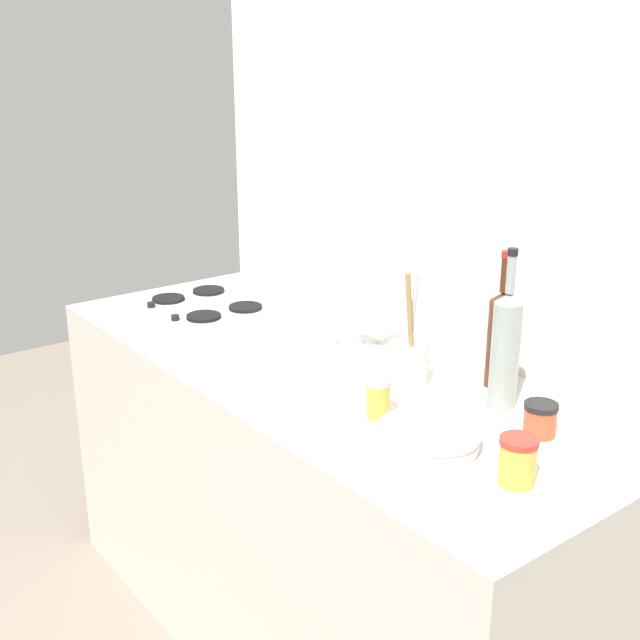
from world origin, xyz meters
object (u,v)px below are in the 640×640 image
(plate_stack, at_px, (427,438))
(mixing_bowl, at_px, (379,331))
(wine_bottle_leftmost, at_px, (500,336))
(wine_bottle_mid_left, at_px, (505,348))
(condiment_jar_front, at_px, (378,398))
(butter_dish, at_px, (304,333))
(condiment_jar_spare, at_px, (518,461))
(stovetop_hob, at_px, (206,307))
(condiment_jar_rear, at_px, (540,419))
(utensil_crock, at_px, (408,361))
(cutting_board, at_px, (272,370))

(plate_stack, height_order, mixing_bowl, mixing_bowl)
(wine_bottle_leftmost, distance_m, wine_bottle_mid_left, 0.12)
(wine_bottle_mid_left, height_order, condiment_jar_front, wine_bottle_mid_left)
(wine_bottle_mid_left, distance_m, butter_dish, 0.64)
(condiment_jar_spare, bearing_deg, condiment_jar_front, -177.81)
(stovetop_hob, relative_size, butter_dish, 2.79)
(wine_bottle_mid_left, bearing_deg, condiment_jar_spare, -45.18)
(condiment_jar_front, bearing_deg, mixing_bowl, 138.27)
(condiment_jar_rear, bearing_deg, utensil_crock, -174.57)
(plate_stack, xyz_separation_m, condiment_jar_front, (-0.18, 0.02, 0.02))
(butter_dish, relative_size, utensil_crock, 0.55)
(wine_bottle_leftmost, relative_size, wine_bottle_mid_left, 0.91)
(mixing_bowl, bearing_deg, butter_dish, -133.27)
(wine_bottle_mid_left, distance_m, cutting_board, 0.60)
(mixing_bowl, xyz_separation_m, condiment_jar_front, (0.34, -0.30, 0.00))
(stovetop_hob, xyz_separation_m, plate_stack, (1.09, -0.10, 0.01))
(wine_bottle_leftmost, xyz_separation_m, condiment_jar_spare, (0.34, -0.34, -0.08))
(plate_stack, distance_m, butter_dish, 0.69)
(utensil_crock, height_order, condiment_jar_spare, utensil_crock)
(utensil_crock, bearing_deg, plate_stack, -36.81)
(plate_stack, xyz_separation_m, cutting_board, (-0.54, -0.02, -0.02))
(condiment_jar_rear, bearing_deg, wine_bottle_mid_left, 161.19)
(utensil_crock, height_order, condiment_jar_front, utensil_crock)
(condiment_jar_rear, relative_size, cutting_board, 0.25)
(stovetop_hob, distance_m, wine_bottle_leftmost, 1.00)
(plate_stack, xyz_separation_m, wine_bottle_leftmost, (-0.13, 0.38, 0.10))
(wine_bottle_mid_left, relative_size, mixing_bowl, 2.50)
(condiment_jar_front, height_order, cutting_board, condiment_jar_front)
(stovetop_hob, xyz_separation_m, butter_dish, (0.42, 0.07, 0.02))
(wine_bottle_leftmost, distance_m, utensil_crock, 0.23)
(plate_stack, bearing_deg, wine_bottle_mid_left, 99.36)
(plate_stack, distance_m, wine_bottle_leftmost, 0.41)
(wine_bottle_leftmost, height_order, condiment_jar_rear, wine_bottle_leftmost)
(stovetop_hob, relative_size, condiment_jar_spare, 4.71)
(mixing_bowl, height_order, butter_dish, mixing_bowl)
(condiment_jar_front, bearing_deg, plate_stack, -7.15)
(cutting_board, bearing_deg, stovetop_hob, 167.24)
(plate_stack, relative_size, condiment_jar_front, 2.41)
(plate_stack, bearing_deg, condiment_jar_rear, 67.26)
(mixing_bowl, relative_size, utensil_crock, 0.51)
(butter_dish, bearing_deg, cutting_board, -57.47)
(wine_bottle_mid_left, distance_m, utensil_crock, 0.25)
(condiment_jar_front, bearing_deg, utensil_crock, 117.18)
(utensil_crock, distance_m, condiment_jar_rear, 0.38)
(stovetop_hob, distance_m, condiment_jar_spare, 1.29)
(stovetop_hob, relative_size, condiment_jar_front, 4.95)
(condiment_jar_front, bearing_deg, butter_dish, 162.62)
(butter_dish, bearing_deg, stovetop_hob, -170.29)
(wine_bottle_leftmost, bearing_deg, butter_dish, -159.14)
(utensil_crock, relative_size, cutting_board, 1.01)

